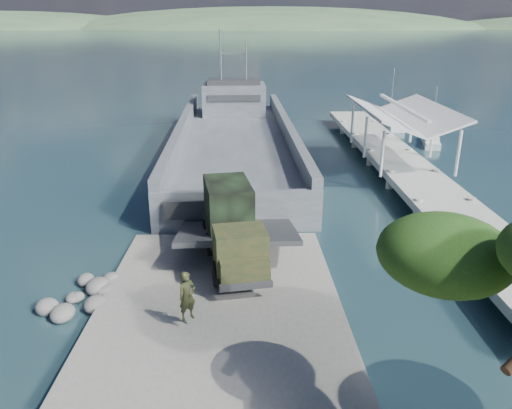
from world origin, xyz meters
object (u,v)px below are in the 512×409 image
landing_craft (235,148)px  sailboat_far (390,125)px  pier (402,156)px  military_truck (232,225)px  sailboat_near (431,142)px  soldier (188,305)px

landing_craft → sailboat_far: (16.88, 12.47, -0.57)m
pier → landing_craft: landing_craft is taller
pier → sailboat_far: 18.47m
pier → landing_craft: size_ratio=1.16×
pier → landing_craft: 13.89m
landing_craft → military_truck: (0.19, -19.93, 1.28)m
landing_craft → sailboat_near: (18.64, 4.49, -0.62)m
landing_craft → sailboat_far: 21.00m
landing_craft → sailboat_far: bearing=35.2°
soldier → pier: bearing=16.8°
pier → sailboat_far: size_ratio=6.65×
military_truck → soldier: size_ratio=3.94×
soldier → sailboat_near: size_ratio=0.34×
landing_craft → military_truck: 19.97m
military_truck → sailboat_near: sailboat_near is taller
sailboat_near → sailboat_far: size_ratio=0.86×
landing_craft → sailboat_near: bearing=12.2°
pier → soldier: (-14.08, -20.30, -0.13)m
landing_craft → military_truck: landing_craft is taller
sailboat_near → sailboat_far: 8.18m
pier → sailboat_far: bearing=77.0°
pier → military_truck: (-12.56, -14.44, 0.60)m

